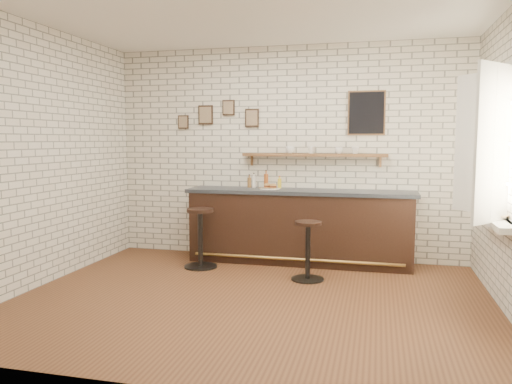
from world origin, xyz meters
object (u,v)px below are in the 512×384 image
bitters_bottle_brown (249,182)px  bar_stool_right (308,249)px  book_lower (492,216)px  ciabatta_sandwich (270,186)px  sandwich_plate (270,189)px  bitters_bottle_amber (266,181)px  shelf_cup_c (339,150)px  book_upper (493,214)px  condiment_bottle_yellow (280,183)px  bitters_bottle_white (254,182)px  shelf_cup_b (311,150)px  bar_counter (299,226)px  shelf_cup_d (355,150)px  bar_stool_left (200,236)px  shelf_cup_a (290,150)px

bitters_bottle_brown → bar_stool_right: bearing=-45.4°
bitters_bottle_brown → book_lower: bearing=-28.8°
ciabatta_sandwich → sandwich_plate: bearing=180.0°
bitters_bottle_amber → shelf_cup_c: shelf_cup_c is taller
book_lower → shelf_cup_c: bearing=103.5°
ciabatta_sandwich → book_upper: bearing=-29.4°
bitters_bottle_brown → condiment_bottle_yellow: (0.44, 0.00, -0.00)m
bitters_bottle_white → shelf_cup_b: size_ratio=1.88×
bitters_bottle_brown → shelf_cup_c: bearing=1.2°
ciabatta_sandwich → bitters_bottle_white: 0.32m
sandwich_plate → bar_counter: bearing=-1.7°
sandwich_plate → bar_stool_right: sandwich_plate is taller
shelf_cup_c → shelf_cup_d: bearing=-90.4°
bar_counter → book_upper: 2.61m
bar_stool_left → shelf_cup_b: 1.93m
ciabatta_sandwich → condiment_bottle_yellow: bearing=59.0°
bar_stool_left → shelf_cup_b: shelf_cup_b is taller
condiment_bottle_yellow → shelf_cup_c: 0.94m
bar_stool_left → shelf_cup_c: (1.74, 0.77, 1.12)m
sandwich_plate → ciabatta_sandwich: (0.01, 0.00, 0.04)m
bar_counter → shelf_cup_b: bearing=57.6°
bitters_bottle_brown → book_upper: bitters_bottle_brown is taller
bar_stool_right → shelf_cup_c: shelf_cup_c is taller
bar_counter → sandwich_plate: bearing=178.3°
condiment_bottle_yellow → bar_stool_left: condiment_bottle_yellow is taller
shelf_cup_a → bar_stool_left: bearing=-164.7°
book_upper → ciabatta_sandwich: bearing=-167.7°
bar_counter → shelf_cup_d: 1.28m
condiment_bottle_yellow → book_upper: bearing=-33.1°
bar_counter → bitters_bottle_amber: 0.81m
bitters_bottle_white → bitters_bottle_amber: (0.18, 0.00, 0.02)m
bar_stool_right → shelf_cup_b: 1.56m
bitters_bottle_brown → book_upper: (2.89, -1.60, -0.13)m
sandwich_plate → shelf_cup_a: (0.25, 0.19, 0.53)m
shelf_cup_a → bitters_bottle_white: bearing=162.2°
shelf_cup_b → book_upper: bearing=-86.0°
sandwich_plate → shelf_cup_a: size_ratio=2.22×
ciabatta_sandwich → book_lower: ciabatta_sandwich is taller
condiment_bottle_yellow → shelf_cup_b: size_ratio=1.56×
sandwich_plate → shelf_cup_a: shelf_cup_a is taller
bitters_bottle_brown → bar_stool_right: (0.99, -1.00, -0.70)m
shelf_cup_a → book_lower: shelf_cup_a is taller
condiment_bottle_yellow → bar_stool_right: size_ratio=0.24×
bar_counter → shelf_cup_a: 1.08m
bar_stool_right → shelf_cup_b: size_ratio=6.44×
bitters_bottle_white → shelf_cup_d: size_ratio=2.00×
bitters_bottle_white → shelf_cup_a: (0.51, 0.03, 0.46)m
shelf_cup_a → sandwich_plate: bearing=-163.6°
condiment_bottle_yellow → book_lower: size_ratio=0.78×
bitters_bottle_white → book_lower: (2.83, -1.59, -0.15)m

